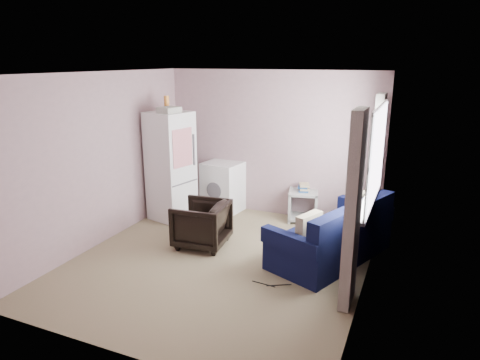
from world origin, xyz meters
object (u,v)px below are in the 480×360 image
(washing_machine, at_px, (224,185))
(side_table, at_px, (303,203))
(fridge, at_px, (171,166))
(sofa, at_px, (334,238))
(armchair, at_px, (202,222))

(washing_machine, distance_m, side_table, 1.47)
(fridge, height_order, side_table, fridge)
(fridge, height_order, washing_machine, fridge)
(sofa, bearing_deg, armchair, -148.59)
(armchair, distance_m, fridge, 1.42)
(armchair, xyz_separation_m, washing_machine, (-0.36, 1.53, 0.10))
(fridge, xyz_separation_m, sofa, (2.89, -0.52, -0.62))
(armchair, distance_m, washing_machine, 1.58)
(side_table, bearing_deg, washing_machine, -178.11)
(washing_machine, bearing_deg, armchair, -68.84)
(washing_machine, xyz_separation_m, sofa, (2.24, -1.22, -0.16))
(fridge, bearing_deg, armchair, -25.91)
(sofa, bearing_deg, fridge, -168.03)
(armchair, xyz_separation_m, side_table, (1.10, 1.58, -0.06))
(side_table, height_order, sofa, sofa)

